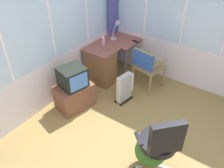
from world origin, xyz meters
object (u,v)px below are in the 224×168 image
desk (102,64)px  tv_on_stand (74,90)px  potted_plant (151,151)px  office_chair (161,142)px  tv_remote (136,41)px  desk_lamp (117,27)px  spray_bottle (103,40)px  space_heater (125,87)px  wooden_armchair (146,64)px

desk → tv_on_stand: (-0.95, -0.09, -0.04)m
potted_plant → office_chair: bearing=-106.2°
tv_remote → tv_on_stand: (-1.61, 0.31, -0.40)m
desk → tv_remote: 0.86m
desk_lamp → office_chair: size_ratio=0.38×
spray_bottle → space_heater: size_ratio=0.38×
desk_lamp → tv_remote: size_ratio=2.61×
desk → spray_bottle: (0.17, 0.07, 0.46)m
desk → desk_lamp: size_ratio=2.94×
tv_remote → potted_plant: bearing=-136.0°
spray_bottle → tv_on_stand: spray_bottle is taller
desk → tv_on_stand: bearing=-174.5°
desk → space_heater: bearing=-110.3°
spray_bottle → space_heater: 1.09m
spray_bottle → tv_on_stand: (-1.12, -0.16, -0.49)m
tv_on_stand → spray_bottle: bearing=8.1°
office_chair → desk: bearing=55.2°
tv_on_stand → space_heater: bearing=-44.6°
spray_bottle → space_heater: (-0.44, -0.82, -0.57)m
wooden_armchair → desk_lamp: bearing=68.9°
spray_bottle → office_chair: bearing=-127.0°
space_heater → wooden_armchair: bearing=-13.9°
tv_remote → spray_bottle: size_ratio=0.69×
tv_on_stand → potted_plant: (-0.36, -1.73, -0.06)m
desk → office_chair: size_ratio=1.13×
wooden_armchair → office_chair: office_chair is taller
desk_lamp → spray_bottle: desk_lamp is taller
tv_remote → office_chair: office_chair is taller
office_chair → space_heater: (1.07, 1.19, -0.31)m
spray_bottle → office_chair: (-1.51, -2.01, -0.25)m
desk_lamp → potted_plant: size_ratio=0.74×
tv_remote → tv_on_stand: tv_on_stand is taller
tv_on_stand → tv_remote: bearing=-11.0°
desk_lamp → tv_remote: bearing=-79.8°
tv_remote → wooden_armchair: (-0.42, -0.48, -0.18)m
desk → space_heater: desk is taller
spray_bottle → office_chair: office_chair is taller
tv_on_stand → space_heater: (0.67, -0.66, -0.07)m
office_chair → tv_on_stand: 1.91m
desk → tv_remote: tv_remote is taller
tv_remote → spray_bottle: 0.69m
desk_lamp → wooden_armchair: (-0.34, -0.89, -0.43)m
tv_remote → potted_plant: size_ratio=0.28×
office_chair → spray_bottle: bearing=53.0°
desk → space_heater: 0.81m
tv_remote → potted_plant: tv_remote is taller
wooden_armchair → space_heater: 0.61m
desk_lamp → spray_bottle: 0.45m
desk → potted_plant: (-1.31, -1.82, -0.09)m
tv_on_stand → office_chair: bearing=-102.2°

